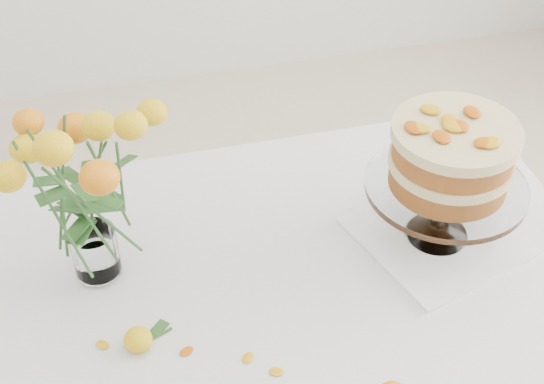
# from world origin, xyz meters

# --- Properties ---
(table) EXTENTS (1.43, 0.93, 0.76)m
(table) POSITION_xyz_m (0.00, 0.00, 0.67)
(table) COLOR tan
(table) RESTS_ON ground
(napkin) EXTENTS (0.36, 0.36, 0.01)m
(napkin) POSITION_xyz_m (0.42, 0.06, 0.76)
(napkin) COLOR white
(napkin) RESTS_ON table
(cake_stand) EXTENTS (0.31, 0.31, 0.28)m
(cake_stand) POSITION_xyz_m (0.42, 0.06, 0.95)
(cake_stand) COLOR white
(cake_stand) RESTS_ON napkin
(rose_vase) EXTENTS (0.33, 0.33, 0.43)m
(rose_vase) POSITION_xyz_m (-0.25, 0.13, 1.01)
(rose_vase) COLOR white
(rose_vase) RESTS_ON table
(loose_rose_near) EXTENTS (0.09, 0.05, 0.04)m
(loose_rose_near) POSITION_xyz_m (-0.20, -0.07, 0.78)
(loose_rose_near) COLOR yellow
(loose_rose_near) RESTS_ON table
(stray_petal_a) EXTENTS (0.03, 0.02, 0.00)m
(stray_petal_a) POSITION_xyz_m (-0.12, -0.10, 0.76)
(stray_petal_a) COLOR #E29F0E
(stray_petal_a) RESTS_ON table
(stray_petal_b) EXTENTS (0.03, 0.02, 0.00)m
(stray_petal_b) POSITION_xyz_m (-0.02, -0.14, 0.76)
(stray_petal_b) COLOR #E29F0E
(stray_petal_b) RESTS_ON table
(stray_petal_c) EXTENTS (0.03, 0.02, 0.00)m
(stray_petal_c) POSITION_xyz_m (0.02, -0.18, 0.76)
(stray_petal_c) COLOR #E29F0E
(stray_petal_c) RESTS_ON table
(stray_petal_d) EXTENTS (0.03, 0.02, 0.00)m
(stray_petal_d) POSITION_xyz_m (-0.26, -0.05, 0.76)
(stray_petal_d) COLOR #E29F0E
(stray_petal_d) RESTS_ON table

